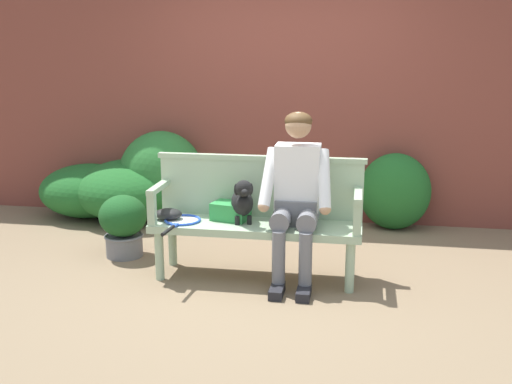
{
  "coord_description": "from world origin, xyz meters",
  "views": [
    {
      "loc": [
        0.79,
        -4.57,
        1.83
      ],
      "look_at": [
        0.0,
        0.0,
        0.7
      ],
      "focal_mm": 43.34,
      "sensor_mm": 36.0,
      "label": 1
    }
  ],
  "objects_px": {
    "person_seated": "(296,191)",
    "sports_bag": "(231,211)",
    "dog_on_bench": "(243,201)",
    "potted_plant": "(123,223)",
    "garden_bench": "(256,231)",
    "tennis_racket": "(181,221)",
    "baseball_glove": "(168,214)"
  },
  "relations": [
    {
      "from": "baseball_glove",
      "to": "potted_plant",
      "type": "relative_size",
      "value": 0.4
    },
    {
      "from": "dog_on_bench",
      "to": "potted_plant",
      "type": "relative_size",
      "value": 0.66
    },
    {
      "from": "potted_plant",
      "to": "baseball_glove",
      "type": "bearing_deg",
      "value": -32.44
    },
    {
      "from": "garden_bench",
      "to": "person_seated",
      "type": "relative_size",
      "value": 1.24
    },
    {
      "from": "tennis_racket",
      "to": "sports_bag",
      "type": "bearing_deg",
      "value": 20.47
    },
    {
      "from": "garden_bench",
      "to": "baseball_glove",
      "type": "bearing_deg",
      "value": -178.11
    },
    {
      "from": "garden_bench",
      "to": "person_seated",
      "type": "bearing_deg",
      "value": -1.37
    },
    {
      "from": "dog_on_bench",
      "to": "sports_bag",
      "type": "bearing_deg",
      "value": 146.68
    },
    {
      "from": "person_seated",
      "to": "sports_bag",
      "type": "bearing_deg",
      "value": 172.63
    },
    {
      "from": "sports_bag",
      "to": "potted_plant",
      "type": "height_order",
      "value": "sports_bag"
    },
    {
      "from": "dog_on_bench",
      "to": "sports_bag",
      "type": "distance_m",
      "value": 0.17
    },
    {
      "from": "tennis_racket",
      "to": "potted_plant",
      "type": "xyz_separation_m",
      "value": [
        -0.64,
        0.38,
        -0.16
      ]
    },
    {
      "from": "person_seated",
      "to": "dog_on_bench",
      "type": "bearing_deg",
      "value": -179.27
    },
    {
      "from": "person_seated",
      "to": "tennis_racket",
      "type": "bearing_deg",
      "value": -175.66
    },
    {
      "from": "dog_on_bench",
      "to": "baseball_glove",
      "type": "distance_m",
      "value": 0.62
    },
    {
      "from": "sports_bag",
      "to": "person_seated",
      "type": "bearing_deg",
      "value": -7.37
    },
    {
      "from": "baseball_glove",
      "to": "person_seated",
      "type": "bearing_deg",
      "value": -2.55
    },
    {
      "from": "person_seated",
      "to": "potted_plant",
      "type": "relative_size",
      "value": 2.42
    },
    {
      "from": "dog_on_bench",
      "to": "potted_plant",
      "type": "xyz_separation_m",
      "value": [
        -1.12,
        0.32,
        -0.33
      ]
    },
    {
      "from": "baseball_glove",
      "to": "sports_bag",
      "type": "xyz_separation_m",
      "value": [
        0.49,
        0.08,
        0.03
      ]
    },
    {
      "from": "dog_on_bench",
      "to": "potted_plant",
      "type": "bearing_deg",
      "value": 164.07
    },
    {
      "from": "garden_bench",
      "to": "tennis_racket",
      "type": "height_order",
      "value": "tennis_racket"
    },
    {
      "from": "garden_bench",
      "to": "sports_bag",
      "type": "bearing_deg",
      "value": 164.21
    },
    {
      "from": "person_seated",
      "to": "baseball_glove",
      "type": "relative_size",
      "value": 6.01
    },
    {
      "from": "garden_bench",
      "to": "sports_bag",
      "type": "relative_size",
      "value": 5.87
    },
    {
      "from": "baseball_glove",
      "to": "dog_on_bench",
      "type": "bearing_deg",
      "value": -2.44
    },
    {
      "from": "garden_bench",
      "to": "potted_plant",
      "type": "relative_size",
      "value": 3.01
    },
    {
      "from": "dog_on_bench",
      "to": "potted_plant",
      "type": "distance_m",
      "value": 1.21
    },
    {
      "from": "person_seated",
      "to": "sports_bag",
      "type": "relative_size",
      "value": 4.72
    },
    {
      "from": "dog_on_bench",
      "to": "tennis_racket",
      "type": "bearing_deg",
      "value": -172.54
    },
    {
      "from": "person_seated",
      "to": "dog_on_bench",
      "type": "distance_m",
      "value": 0.43
    },
    {
      "from": "garden_bench",
      "to": "person_seated",
      "type": "height_order",
      "value": "person_seated"
    }
  ]
}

